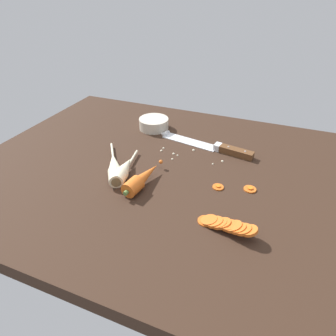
{
  "coord_description": "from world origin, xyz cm",
  "views": [
    {
      "loc": [
        26.68,
        -68.15,
        48.35
      ],
      "look_at": [
        0.0,
        -2.0,
        1.5
      ],
      "focal_mm": 31.28,
      "sensor_mm": 36.0,
      "label": 1
    }
  ],
  "objects_px": {
    "parsnip_mid_left": "(124,170)",
    "carrot_slice_stack": "(226,225)",
    "whole_carrot": "(142,179)",
    "chefs_knife": "(202,144)",
    "carrot_slice_stray_near": "(218,187)",
    "prep_bowl": "(154,123)",
    "parsnip_front": "(114,167)",
    "carrot_slice_stray_mid": "(250,189)"
  },
  "relations": [
    {
      "from": "parsnip_mid_left",
      "to": "carrot_slice_stack",
      "type": "distance_m",
      "value": 0.34
    },
    {
      "from": "whole_carrot",
      "to": "carrot_slice_stack",
      "type": "distance_m",
      "value": 0.26
    },
    {
      "from": "chefs_knife",
      "to": "parsnip_mid_left",
      "type": "bearing_deg",
      "value": -121.21
    },
    {
      "from": "whole_carrot",
      "to": "carrot_slice_stray_near",
      "type": "xyz_separation_m",
      "value": [
        0.2,
        0.07,
        -0.02
      ]
    },
    {
      "from": "parsnip_mid_left",
      "to": "carrot_slice_stray_near",
      "type": "distance_m",
      "value": 0.27
    },
    {
      "from": "carrot_slice_stack",
      "to": "prep_bowl",
      "type": "bearing_deg",
      "value": 131.09
    },
    {
      "from": "parsnip_front",
      "to": "prep_bowl",
      "type": "relative_size",
      "value": 1.89
    },
    {
      "from": "carrot_slice_stray_mid",
      "to": "prep_bowl",
      "type": "distance_m",
      "value": 0.47
    },
    {
      "from": "parsnip_mid_left",
      "to": "carrot_slice_stack",
      "type": "height_order",
      "value": "parsnip_mid_left"
    },
    {
      "from": "parsnip_front",
      "to": "chefs_knife",
      "type": "bearing_deg",
      "value": 53.6
    },
    {
      "from": "parsnip_mid_left",
      "to": "prep_bowl",
      "type": "distance_m",
      "value": 0.32
    },
    {
      "from": "parsnip_front",
      "to": "prep_bowl",
      "type": "distance_m",
      "value": 0.32
    },
    {
      "from": "carrot_slice_stack",
      "to": "prep_bowl",
      "type": "relative_size",
      "value": 1.26
    },
    {
      "from": "prep_bowl",
      "to": "parsnip_mid_left",
      "type": "bearing_deg",
      "value": -81.2
    },
    {
      "from": "whole_carrot",
      "to": "carrot_slice_stray_mid",
      "type": "distance_m",
      "value": 0.29
    },
    {
      "from": "carrot_slice_stray_near",
      "to": "carrot_slice_stray_mid",
      "type": "bearing_deg",
      "value": 15.69
    },
    {
      "from": "carrot_slice_stray_mid",
      "to": "chefs_knife",
      "type": "bearing_deg",
      "value": 135.19
    },
    {
      "from": "whole_carrot",
      "to": "carrot_slice_stray_near",
      "type": "height_order",
      "value": "whole_carrot"
    },
    {
      "from": "prep_bowl",
      "to": "chefs_knife",
      "type": "bearing_deg",
      "value": -16.29
    },
    {
      "from": "whole_carrot",
      "to": "parsnip_front",
      "type": "bearing_deg",
      "value": 166.63
    },
    {
      "from": "chefs_knife",
      "to": "parsnip_front",
      "type": "distance_m",
      "value": 0.32
    },
    {
      "from": "carrot_slice_stack",
      "to": "carrot_slice_stray_near",
      "type": "bearing_deg",
      "value": 109.66
    },
    {
      "from": "carrot_slice_stack",
      "to": "carrot_slice_stray_near",
      "type": "height_order",
      "value": "carrot_slice_stack"
    },
    {
      "from": "parsnip_mid_left",
      "to": "carrot_slice_stray_mid",
      "type": "height_order",
      "value": "parsnip_mid_left"
    },
    {
      "from": "parsnip_front",
      "to": "carrot_slice_stray_near",
      "type": "height_order",
      "value": "parsnip_front"
    },
    {
      "from": "chefs_knife",
      "to": "carrot_slice_stray_near",
      "type": "relative_size",
      "value": 11.38
    },
    {
      "from": "carrot_slice_stray_mid",
      "to": "parsnip_front",
      "type": "bearing_deg",
      "value": -170.2
    },
    {
      "from": "carrot_slice_stack",
      "to": "carrot_slice_stray_mid",
      "type": "relative_size",
      "value": 4.1
    },
    {
      "from": "parsnip_front",
      "to": "whole_carrot",
      "type": "bearing_deg",
      "value": -13.37
    },
    {
      "from": "carrot_slice_stack",
      "to": "parsnip_mid_left",
      "type": "bearing_deg",
      "value": 161.97
    },
    {
      "from": "whole_carrot",
      "to": "parsnip_front",
      "type": "xyz_separation_m",
      "value": [
        -0.1,
        0.02,
        -0.0
      ]
    },
    {
      "from": "whole_carrot",
      "to": "prep_bowl",
      "type": "distance_m",
      "value": 0.36
    },
    {
      "from": "carrot_slice_stack",
      "to": "carrot_slice_stray_near",
      "type": "distance_m",
      "value": 0.16
    },
    {
      "from": "prep_bowl",
      "to": "parsnip_front",
      "type": "bearing_deg",
      "value": -86.9
    },
    {
      "from": "carrot_slice_stray_near",
      "to": "parsnip_front",
      "type": "bearing_deg",
      "value": -171.87
    },
    {
      "from": "parsnip_front",
      "to": "carrot_slice_stray_mid",
      "type": "bearing_deg",
      "value": 9.8
    },
    {
      "from": "prep_bowl",
      "to": "carrot_slice_stack",
      "type": "bearing_deg",
      "value": -48.91
    },
    {
      "from": "carrot_slice_stray_near",
      "to": "chefs_knife",
      "type": "bearing_deg",
      "value": 117.13
    },
    {
      "from": "whole_carrot",
      "to": "prep_bowl",
      "type": "relative_size",
      "value": 1.66
    },
    {
      "from": "whole_carrot",
      "to": "parsnip_front",
      "type": "height_order",
      "value": "whole_carrot"
    },
    {
      "from": "carrot_slice_stray_near",
      "to": "prep_bowl",
      "type": "bearing_deg",
      "value": 139.05
    },
    {
      "from": "carrot_slice_stray_mid",
      "to": "carrot_slice_stack",
      "type": "bearing_deg",
      "value": -99.58
    }
  ]
}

